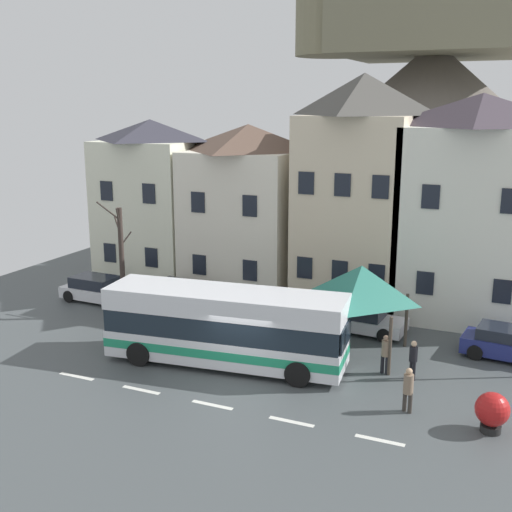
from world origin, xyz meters
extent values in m
cube|color=#474D4F|center=(0.00, 0.00, -0.03)|extent=(40.00, 60.00, 0.06)
cube|color=silver|center=(-6.00, -2.05, 0.00)|extent=(1.60, 0.20, 0.01)
cube|color=silver|center=(-3.00, -2.05, 0.00)|extent=(1.60, 0.20, 0.01)
cube|color=silver|center=(0.00, -2.05, 0.00)|extent=(1.60, 0.20, 0.01)
cube|color=silver|center=(3.00, -2.05, 0.00)|extent=(1.60, 0.20, 0.01)
cube|color=silver|center=(6.00, -2.05, 0.00)|extent=(1.60, 0.20, 0.01)
cube|color=silver|center=(-11.00, 11.52, 4.15)|extent=(5.64, 5.04, 8.29)
pyramid|color=#373641|center=(-11.00, 11.52, 8.90)|extent=(5.64, 5.04, 1.21)
cube|color=black|center=(-12.41, 8.97, 1.98)|extent=(0.80, 0.06, 1.10)
cube|color=black|center=(-9.59, 8.97, 1.98)|extent=(0.80, 0.06, 1.10)
cube|color=black|center=(-12.41, 8.97, 5.59)|extent=(0.80, 0.06, 1.10)
cube|color=black|center=(-9.59, 8.97, 5.59)|extent=(0.80, 0.06, 1.10)
cube|color=silver|center=(-5.02, 12.11, 3.93)|extent=(6.03, 6.23, 7.86)
pyramid|color=brown|center=(-5.02, 12.11, 8.58)|extent=(6.03, 6.23, 1.43)
cube|color=black|center=(-6.53, 8.97, 1.88)|extent=(0.80, 0.06, 1.10)
cube|color=black|center=(-3.52, 8.97, 1.88)|extent=(0.80, 0.06, 1.10)
cube|color=black|center=(-6.53, 8.97, 5.30)|extent=(0.80, 0.06, 1.10)
cube|color=black|center=(-3.52, 8.97, 5.30)|extent=(0.80, 0.06, 1.10)
cube|color=beige|center=(1.34, 12.43, 4.91)|extent=(5.49, 6.85, 9.83)
pyramid|color=#45433F|center=(1.34, 12.43, 10.87)|extent=(5.49, 6.85, 2.09)
cube|color=black|center=(-0.49, 8.97, 2.35)|extent=(0.80, 0.06, 1.10)
cube|color=black|center=(1.34, 8.97, 2.35)|extent=(0.80, 0.06, 1.10)
cube|color=black|center=(3.17, 8.97, 2.35)|extent=(0.80, 0.06, 1.10)
cube|color=black|center=(-0.49, 8.97, 6.62)|extent=(0.80, 0.06, 1.10)
cube|color=black|center=(1.34, 8.97, 6.62)|extent=(0.80, 0.06, 1.10)
cube|color=black|center=(3.17, 8.97, 6.62)|extent=(0.80, 0.06, 1.10)
cube|color=silver|center=(7.17, 11.82, 4.68)|extent=(6.76, 5.64, 9.35)
pyramid|color=#3E353F|center=(7.17, 11.82, 10.12)|extent=(6.76, 5.64, 1.54)
cube|color=black|center=(5.48, 8.97, 2.24)|extent=(0.80, 0.06, 1.10)
cube|color=black|center=(8.86, 8.97, 2.24)|extent=(0.80, 0.06, 1.10)
cube|color=black|center=(5.48, 8.97, 6.30)|extent=(0.80, 0.06, 1.10)
cube|color=black|center=(8.86, 8.97, 6.30)|extent=(0.80, 0.06, 1.10)
cone|color=#645C55|center=(1.80, 31.42, 7.52)|extent=(34.87, 34.87, 15.05)
cube|color=#6E6D56|center=(1.80, 31.42, 17.32)|extent=(13.59, 13.59, 6.96)
cube|color=silver|center=(-1.19, 1.43, 0.79)|extent=(9.99, 3.60, 1.09)
cube|color=#1E8C60|center=(-1.19, 1.43, 0.85)|extent=(10.01, 3.62, 0.36)
cube|color=#19232D|center=(-1.19, 1.43, 1.80)|extent=(9.89, 3.54, 0.92)
cube|color=silver|center=(-1.19, 1.43, 2.69)|extent=(9.99, 3.60, 0.86)
cube|color=#19232D|center=(3.68, 1.98, 1.80)|extent=(0.30, 2.10, 0.88)
cylinder|color=black|center=(1.97, 3.00, 0.50)|extent=(1.03, 0.39, 1.00)
cylinder|color=black|center=(2.24, 0.61, 0.50)|extent=(1.03, 0.39, 1.00)
cylinder|color=black|center=(-4.63, 2.25, 0.50)|extent=(1.03, 0.39, 1.00)
cylinder|color=black|center=(-4.36, -0.14, 0.50)|extent=(1.03, 0.39, 1.00)
cylinder|color=#473D33|center=(1.86, 6.35, 1.20)|extent=(0.14, 0.14, 2.40)
cylinder|color=#473D33|center=(5.16, 6.35, 1.20)|extent=(0.14, 0.14, 2.40)
cylinder|color=#473D33|center=(1.86, 3.05, 1.20)|extent=(0.14, 0.14, 2.40)
cylinder|color=#473D33|center=(5.16, 3.05, 1.20)|extent=(0.14, 0.14, 2.40)
pyramid|color=#287766|center=(3.51, 4.70, 3.14)|extent=(3.60, 3.60, 1.49)
cube|color=silver|center=(-11.30, 6.27, 0.47)|extent=(3.96, 1.88, 0.59)
cube|color=#1E232D|center=(-11.50, 6.28, 1.06)|extent=(2.39, 1.62, 0.58)
cylinder|color=black|center=(-9.99, 7.09, 0.32)|extent=(0.65, 0.22, 0.64)
cylinder|color=black|center=(-10.03, 5.39, 0.32)|extent=(0.65, 0.22, 0.64)
cylinder|color=black|center=(-12.57, 7.16, 0.32)|extent=(0.65, 0.22, 0.64)
cylinder|color=black|center=(-12.61, 5.46, 0.32)|extent=(0.65, 0.22, 0.64)
cube|color=navy|center=(9.48, 6.70, 0.51)|extent=(4.03, 2.11, 0.67)
cube|color=#1E232D|center=(9.29, 6.72, 1.09)|extent=(2.47, 1.74, 0.48)
cylinder|color=black|center=(8.29, 7.64, 0.32)|extent=(0.66, 0.27, 0.64)
cylinder|color=black|center=(8.12, 6.02, 0.32)|extent=(0.66, 0.27, 0.64)
cube|color=silver|center=(2.90, 7.37, 0.46)|extent=(4.20, 1.99, 0.55)
cube|color=#1E232D|center=(2.70, 7.38, 1.03)|extent=(2.55, 1.68, 0.60)
cylinder|color=black|center=(4.30, 8.12, 0.32)|extent=(0.65, 0.24, 0.64)
cylinder|color=black|center=(4.20, 6.45, 0.32)|extent=(0.65, 0.24, 0.64)
cylinder|color=black|center=(1.60, 8.28, 0.32)|extent=(0.65, 0.24, 0.64)
cylinder|color=black|center=(1.50, 6.61, 0.32)|extent=(0.65, 0.24, 0.64)
cube|color=silver|center=(-6.55, 7.21, 0.49)|extent=(4.48, 2.27, 0.61)
cube|color=#1E232D|center=(-6.76, 7.23, 1.05)|extent=(2.75, 1.84, 0.52)
cylinder|color=black|center=(-5.04, 7.85, 0.32)|extent=(0.66, 0.28, 0.64)
cylinder|color=black|center=(-5.25, 6.21, 0.32)|extent=(0.66, 0.28, 0.64)
cylinder|color=black|center=(-7.85, 8.21, 0.32)|extent=(0.66, 0.28, 0.64)
cylinder|color=black|center=(-8.06, 6.57, 0.32)|extent=(0.66, 0.28, 0.64)
cylinder|color=#38332D|center=(6.32, 0.26, 0.38)|extent=(0.15, 0.15, 0.75)
cylinder|color=#38332D|center=(6.52, 0.18, 0.38)|extent=(0.15, 0.15, 0.75)
cylinder|color=#7F6B56|center=(6.42, 0.22, 1.05)|extent=(0.35, 0.35, 0.70)
sphere|color=tan|center=(6.42, 0.22, 1.52)|extent=(0.23, 0.23, 0.23)
cylinder|color=black|center=(6.02, 3.07, 0.40)|extent=(0.13, 0.13, 0.80)
cylinder|color=black|center=(6.16, 2.92, 0.40)|extent=(0.13, 0.13, 0.80)
cylinder|color=black|center=(6.09, 3.00, 1.05)|extent=(0.32, 0.32, 0.59)
sphere|color=#D1AD89|center=(6.09, 3.00, 1.46)|extent=(0.23, 0.23, 0.23)
cylinder|color=black|center=(4.89, 3.10, 0.40)|extent=(0.15, 0.15, 0.80)
cylinder|color=black|center=(5.08, 3.07, 0.40)|extent=(0.15, 0.15, 0.80)
cylinder|color=#7F6B56|center=(4.99, 3.08, 1.07)|extent=(0.31, 0.31, 0.65)
sphere|color=#9E7A60|center=(4.99, 3.08, 1.50)|extent=(0.21, 0.21, 0.21)
cube|color=brown|center=(1.32, 7.11, 0.45)|extent=(1.54, 0.45, 0.08)
cube|color=brown|center=(1.32, 7.34, 0.67)|extent=(1.54, 0.06, 0.40)
cube|color=#2D2D33|center=(0.63, 7.11, 0.23)|extent=(0.08, 0.36, 0.45)
cube|color=#2D2D33|center=(2.01, 7.11, 0.23)|extent=(0.08, 0.36, 0.45)
cylinder|color=black|center=(9.18, -0.06, 0.12)|extent=(0.67, 0.67, 0.25)
sphere|color=#B21919|center=(9.18, -0.06, 0.81)|extent=(1.11, 1.11, 1.11)
cylinder|color=#382D28|center=(-8.43, 4.61, 2.77)|extent=(0.25, 0.25, 5.53)
cylinder|color=#382D28|center=(-9.10, 4.63, 5.33)|extent=(1.38, 0.12, 0.84)
cylinder|color=#382D28|center=(-8.32, 4.35, 5.11)|extent=(0.31, 0.61, 1.00)
cylinder|color=#382D28|center=(-8.66, 4.96, 3.78)|extent=(0.58, 0.80, 1.13)
cylinder|color=#382D28|center=(-8.73, 4.82, 4.60)|extent=(0.69, 0.52, 0.81)
cylinder|color=#382D28|center=(-8.22, 4.77, 4.00)|extent=(0.49, 0.40, 0.70)
camera|label=1|loc=(9.75, -20.31, 10.45)|focal=44.57mm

